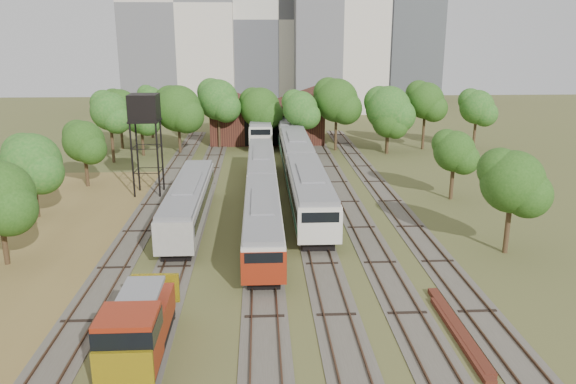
{
  "coord_description": "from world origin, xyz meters",
  "views": [
    {
      "loc": [
        -2.14,
        -24.84,
        15.06
      ],
      "look_at": [
        0.16,
        19.91,
        2.5
      ],
      "focal_mm": 35.0,
      "sensor_mm": 36.0,
      "label": 1
    }
  ],
  "objects": [
    {
      "name": "tree_band_right",
      "position": [
        15.25,
        27.82,
        4.73
      ],
      "size": [
        5.42,
        39.35,
        7.45
      ],
      "color": "#382616",
      "rests_on": "ground"
    },
    {
      "name": "tower_far_right",
      "position": [
        34.0,
        110.0,
        14.0
      ],
      "size": [
        12.0,
        12.0,
        28.0
      ],
      "primitive_type": "cube",
      "color": "#44484C",
      "rests_on": "ground"
    },
    {
      "name": "ground",
      "position": [
        0.0,
        0.0,
        0.0
      ],
      "size": [
        240.0,
        240.0,
        0.0
      ],
      "primitive_type": "plane",
      "color": "#475123",
      "rests_on": "ground"
    },
    {
      "name": "railcar_rear",
      "position": [
        -2.0,
        55.94,
        2.03
      ],
      "size": [
        3.11,
        16.08,
        3.85
      ],
      "color": "black",
      "rests_on": "ground"
    },
    {
      "name": "tracks",
      "position": [
        -0.67,
        25.0,
        0.04
      ],
      "size": [
        24.6,
        80.0,
        0.19
      ],
      "color": "#4C473D",
      "rests_on": "ground"
    },
    {
      "name": "dry_grass_patch",
      "position": [
        -18.0,
        8.0,
        0.02
      ],
      "size": [
        14.0,
        60.0,
        0.04
      ],
      "primitive_type": "cube",
      "color": "brown",
      "rests_on": "ground"
    },
    {
      "name": "tower_left",
      "position": [
        -18.0,
        95.0,
        21.0
      ],
      "size": [
        22.0,
        16.0,
        42.0
      ],
      "primitive_type": "cube",
      "color": "beige",
      "rests_on": "ground"
    },
    {
      "name": "maintenance_shed",
      "position": [
        -1.0,
        57.98,
        2.91
      ],
      "size": [
        16.45,
        11.55,
        7.58
      ],
      "color": "#331612",
      "rests_on": "ground"
    },
    {
      "name": "old_grey_coach",
      "position": [
        -8.0,
        19.57,
        1.88
      ],
      "size": [
        2.79,
        18.0,
        3.44
      ],
      "color": "black",
      "rests_on": "ground"
    },
    {
      "name": "tree_band_left",
      "position": [
        -20.34,
        25.2,
        5.15
      ],
      "size": [
        7.25,
        71.64,
        8.55
      ],
      "color": "#382616",
      "rests_on": "ground"
    },
    {
      "name": "railcar_red_set",
      "position": [
        -2.0,
        23.02,
        1.79
      ],
      "size": [
        2.74,
        34.58,
        3.38
      ],
      "color": "black",
      "rests_on": "ground"
    },
    {
      "name": "rail_pile_near",
      "position": [
        8.0,
        0.44,
        0.14
      ],
      "size": [
        0.55,
        8.26,
        0.28
      ],
      "primitive_type": "cube",
      "color": "#572518",
      "rests_on": "ground"
    },
    {
      "name": "railcar_green_set",
      "position": [
        2.0,
        37.94,
        2.08
      ],
      "size": [
        3.17,
        52.08,
        3.93
      ],
      "color": "black",
      "rests_on": "ground"
    },
    {
      "name": "tower_centre",
      "position": [
        2.0,
        100.0,
        18.0
      ],
      "size": [
        20.0,
        18.0,
        36.0
      ],
      "primitive_type": "cube",
      "color": "beige",
      "rests_on": "ground"
    },
    {
      "name": "tree_band_far",
      "position": [
        2.76,
        49.5,
        6.01
      ],
      "size": [
        48.51,
        10.3,
        9.6
      ],
      "color": "#382616",
      "rests_on": "ground"
    },
    {
      "name": "shunter_locomotive",
      "position": [
        -8.0,
        -0.79,
        1.62
      ],
      "size": [
        2.61,
        8.1,
        3.41
      ],
      "color": "black",
      "rests_on": "ground"
    },
    {
      "name": "water_tower",
      "position": [
        -13.0,
        28.88,
        8.19
      ],
      "size": [
        2.8,
        2.8,
        9.73
      ],
      "color": "black",
      "rests_on": "ground"
    },
    {
      "name": "rail_pile_far",
      "position": [
        8.2,
        1.31,
        0.15
      ],
      "size": [
        0.56,
        8.98,
        0.29
      ],
      "primitive_type": "cube",
      "color": "#572518",
      "rests_on": "ground"
    }
  ]
}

